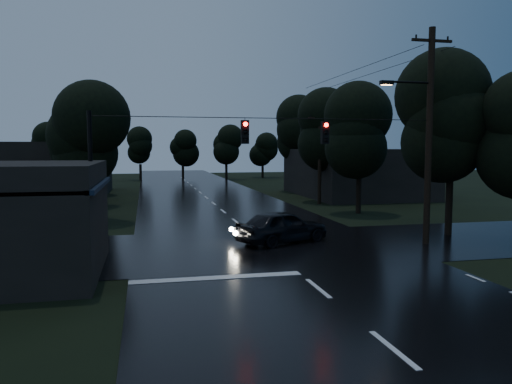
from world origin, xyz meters
name	(u,v)px	position (x,y,z in m)	size (l,w,h in m)	color
ground	(393,350)	(0.00, 0.00, 0.00)	(160.00, 160.00, 0.00)	black
main_road	(214,204)	(0.00, 30.00, 0.00)	(12.00, 120.00, 0.02)	black
cross_street	(266,247)	(0.00, 12.00, 0.00)	(60.00, 9.00, 0.02)	black
building_far_right	(355,172)	(14.00, 34.00, 2.20)	(10.00, 14.00, 4.40)	black
building_far_left	(51,169)	(-14.00, 40.00, 2.50)	(10.00, 16.00, 5.00)	black
utility_pole_main	(427,132)	(7.41, 11.00, 5.26)	(3.50, 0.30, 10.00)	black
utility_pole_far	(320,156)	(8.30, 28.00, 3.88)	(2.00, 0.30, 7.50)	black
anchor_pole_left	(91,186)	(-7.50, 11.00, 3.00)	(0.18, 0.18, 6.00)	black
span_signals	(285,131)	(0.56, 10.99, 5.24)	(15.00, 0.37, 1.12)	black
tree_corner_near	(452,119)	(10.00, 13.00, 5.99)	(4.48, 4.48, 9.44)	black
tree_left_a	(83,136)	(-9.00, 22.00, 5.24)	(3.92, 3.92, 8.26)	black
tree_left_b	(87,133)	(-9.60, 30.00, 5.62)	(4.20, 4.20, 8.85)	black
tree_left_c	(92,132)	(-10.20, 40.00, 5.99)	(4.48, 4.48, 9.44)	black
tree_right_a	(360,132)	(9.00, 22.00, 5.62)	(4.20, 4.20, 8.85)	black
tree_right_b	(327,130)	(9.60, 30.00, 5.99)	(4.48, 4.48, 9.44)	black
tree_right_c	(298,130)	(10.20, 40.00, 6.37)	(4.76, 4.76, 10.03)	black
car	(282,226)	(0.96, 12.80, 0.79)	(1.87, 4.65, 1.58)	black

